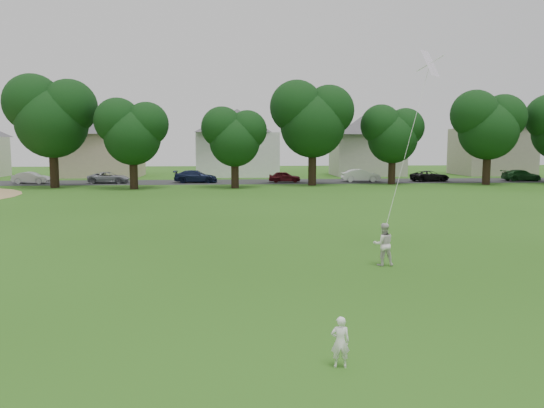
{
  "coord_description": "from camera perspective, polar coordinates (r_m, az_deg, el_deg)",
  "views": [
    {
      "loc": [
        -0.99,
        -12.68,
        4.0
      ],
      "look_at": [
        0.19,
        2.0,
        2.3
      ],
      "focal_mm": 35.0,
      "sensor_mm": 36.0,
      "label": 1
    }
  ],
  "objects": [
    {
      "name": "ground",
      "position": [
        13.33,
        -0.11,
        -10.88
      ],
      "size": [
        160.0,
        160.0,
        0.0
      ],
      "primitive_type": "plane",
      "color": "#255112",
      "rests_on": "ground"
    },
    {
      "name": "older_boy",
      "position": [
        17.74,
        11.89,
        -4.26
      ],
      "size": [
        0.69,
        0.54,
        1.41
      ],
      "primitive_type": "imported",
      "rotation": [
        0.0,
        0.0,
        3.13
      ],
      "color": "silver",
      "rests_on": "ground"
    },
    {
      "name": "parked_cars",
      "position": [
        54.09,
        1.5,
        2.99
      ],
      "size": [
        72.05,
        2.34,
        1.29
      ],
      "color": "black",
      "rests_on": "ground"
    },
    {
      "name": "street",
      "position": [
        54.83,
        -3.54,
        2.4
      ],
      "size": [
        90.0,
        7.0,
        0.01
      ],
      "primitive_type": "cube",
      "color": "#2D2D30",
      "rests_on": "ground"
    },
    {
      "name": "tree_row",
      "position": [
        49.66,
        3.27,
        9.06
      ],
      "size": [
        81.42,
        9.3,
        10.56
      ],
      "color": "black",
      "rests_on": "ground"
    },
    {
      "name": "toddler",
      "position": [
        9.84,
        7.35,
        -14.49
      ],
      "size": [
        0.36,
        0.25,
        0.94
      ],
      "primitive_type": "imported",
      "rotation": [
        0.0,
        0.0,
        3.06
      ],
      "color": "white",
      "rests_on": "ground"
    },
    {
      "name": "house_row",
      "position": [
        64.73,
        -2.35,
        7.37
      ],
      "size": [
        76.14,
        13.9,
        10.59
      ],
      "color": "silver",
      "rests_on": "ground"
    },
    {
      "name": "kite",
      "position": [
        18.67,
        14.4,
        6.09
      ],
      "size": [
        1.57,
        1.51,
        6.58
      ],
      "color": "white",
      "rests_on": "ground"
    }
  ]
}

